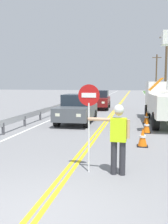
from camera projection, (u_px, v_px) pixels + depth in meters
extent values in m
plane|color=gray|center=(31.00, 220.00, 4.34)|extent=(160.00, 160.00, 0.00)
cube|color=yellow|center=(116.00, 108.00, 23.82)|extent=(0.11, 110.00, 0.01)
cube|color=yellow|center=(118.00, 108.00, 23.78)|extent=(0.11, 110.00, 0.01)
cube|color=silver|center=(156.00, 109.00, 23.08)|extent=(0.12, 110.00, 0.01)
cube|color=silver|center=(80.00, 107.00, 24.52)|extent=(0.12, 110.00, 0.01)
cylinder|color=#2D2D33|center=(122.00, 158.00, 6.42)|extent=(0.16, 0.16, 0.88)
cylinder|color=#2D2D33|center=(114.00, 158.00, 6.47)|extent=(0.16, 0.16, 0.88)
cube|color=#C6EA19|center=(119.00, 130.00, 6.36)|extent=(0.41, 0.26, 0.60)
cylinder|color=tan|center=(99.00, 119.00, 6.46)|extent=(0.60, 0.12, 0.09)
cylinder|color=tan|center=(128.00, 129.00, 6.30)|extent=(0.09, 0.09, 0.48)
sphere|color=tan|center=(119.00, 111.00, 6.31)|extent=(0.22, 0.22, 0.22)
sphere|color=white|center=(119.00, 109.00, 6.30)|extent=(0.25, 0.25, 0.25)
cylinder|color=silver|center=(89.00, 138.00, 6.59)|extent=(0.04, 0.04, 1.85)
cylinder|color=#B71414|center=(89.00, 95.00, 6.46)|extent=(0.56, 0.03, 0.56)
cube|color=white|center=(89.00, 95.00, 6.44)|extent=(0.38, 0.01, 0.12)
cube|color=white|center=(164.00, 97.00, 16.67)|extent=(2.30, 2.20, 2.00)
cube|color=#1E2833|center=(161.00, 92.00, 17.65)|extent=(1.98, 0.15, 0.90)
cube|color=orange|center=(156.00, 84.00, 11.60)|extent=(0.63, 0.83, 0.59)
cylinder|color=black|center=(148.00, 112.00, 16.75)|extent=(0.36, 0.93, 0.92)
cylinder|color=black|center=(156.00, 121.00, 12.54)|extent=(0.36, 0.93, 0.92)
cube|color=#4C5156|center=(77.00, 112.00, 14.65)|extent=(1.88, 4.12, 0.72)
cube|color=#1E2833|center=(78.00, 100.00, 14.81)|extent=(1.64, 1.74, 0.64)
cube|color=#EAEACC|center=(79.00, 115.00, 12.56)|extent=(0.24, 0.06, 0.16)
cube|color=#EAEACC|center=(58.00, 115.00, 12.77)|extent=(0.24, 0.06, 0.16)
cylinder|color=black|center=(87.00, 121.00, 13.29)|extent=(0.29, 0.68, 0.68)
cylinder|color=black|center=(57.00, 120.00, 13.61)|extent=(0.29, 0.68, 0.68)
cylinder|color=black|center=(94.00, 115.00, 15.77)|extent=(0.29, 0.68, 0.68)
cylinder|color=black|center=(69.00, 115.00, 16.09)|extent=(0.29, 0.68, 0.68)
cube|color=maroon|center=(99.00, 101.00, 22.90)|extent=(2.03, 4.18, 0.72)
cube|color=#1E2833|center=(99.00, 94.00, 23.07)|extent=(1.70, 1.79, 0.64)
cube|color=#EAEACC|center=(103.00, 103.00, 20.82)|extent=(0.24, 0.07, 0.16)
cube|color=#EAEACC|center=(90.00, 102.00, 20.99)|extent=(0.24, 0.07, 0.16)
cylinder|color=black|center=(107.00, 107.00, 21.57)|extent=(0.31, 0.69, 0.68)
cylinder|color=black|center=(88.00, 106.00, 21.82)|extent=(0.31, 0.69, 0.68)
cylinder|color=black|center=(109.00, 104.00, 24.06)|extent=(0.31, 0.69, 0.68)
cylinder|color=black|center=(92.00, 104.00, 24.32)|extent=(0.31, 0.69, 0.68)
cylinder|color=brown|center=(166.00, 68.00, 31.31)|extent=(0.28, 0.28, 8.59)
cube|color=brown|center=(167.00, 37.00, 30.88)|extent=(1.80, 0.14, 0.14)
cylinder|color=brown|center=(156.00, 75.00, 50.46)|extent=(0.28, 0.28, 8.06)
cube|color=brown|center=(157.00, 58.00, 50.07)|extent=(1.80, 0.14, 0.14)
cone|color=orange|center=(143.00, 137.00, 9.33)|extent=(0.36, 0.36, 0.70)
cylinder|color=white|center=(143.00, 136.00, 9.33)|extent=(0.25, 0.25, 0.08)
cube|color=black|center=(142.00, 146.00, 9.37)|extent=(0.40, 0.40, 0.03)
cone|color=orange|center=(147.00, 126.00, 11.86)|extent=(0.36, 0.36, 0.70)
cylinder|color=white|center=(147.00, 125.00, 11.85)|extent=(0.25, 0.25, 0.08)
cube|color=black|center=(146.00, 133.00, 11.90)|extent=(0.40, 0.40, 0.03)
cone|color=orange|center=(147.00, 117.00, 14.70)|extent=(0.36, 0.36, 0.70)
cylinder|color=white|center=(147.00, 117.00, 14.69)|extent=(0.25, 0.25, 0.08)
cube|color=black|center=(146.00, 123.00, 14.74)|extent=(0.40, 0.40, 0.03)
cube|color=#9EA0A3|center=(57.00, 107.00, 19.22)|extent=(0.06, 32.00, 0.32)
cube|color=#4C4C51|center=(3.00, 129.00, 11.47)|extent=(0.10, 0.10, 0.55)
cube|color=#4C4C51|center=(25.00, 121.00, 13.69)|extent=(0.10, 0.10, 0.55)
cube|color=#4C4C51|center=(40.00, 116.00, 15.91)|extent=(0.10, 0.10, 0.55)
cube|color=#4C4C51|center=(52.00, 112.00, 18.14)|extent=(0.10, 0.10, 0.55)
cube|color=#4C4C51|center=(61.00, 109.00, 20.36)|extent=(0.10, 0.10, 0.55)
cube|color=#4C4C51|center=(68.00, 106.00, 22.58)|extent=(0.10, 0.10, 0.55)
cube|color=#4C4C51|center=(74.00, 104.00, 24.81)|extent=(0.10, 0.10, 0.55)
cube|color=#4C4C51|center=(80.00, 102.00, 27.03)|extent=(0.10, 0.10, 0.55)
cube|color=#4C4C51|center=(84.00, 101.00, 29.25)|extent=(0.10, 0.10, 0.55)
cube|color=#4C4C51|center=(88.00, 100.00, 31.48)|extent=(0.10, 0.10, 0.55)
cube|color=#4C4C51|center=(91.00, 99.00, 33.70)|extent=(0.10, 0.10, 0.55)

